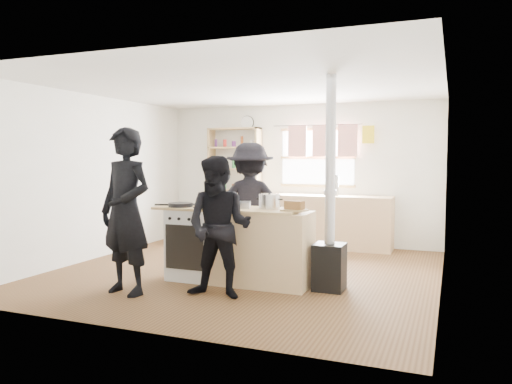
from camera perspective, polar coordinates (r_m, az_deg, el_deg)
ground at (r=6.88m, az=-1.24°, el=-9.13°), size 5.00×5.00×0.01m
back_counter at (r=8.85m, az=4.35°, el=-3.19°), size 3.40×0.55×0.90m
shelving_unit at (r=9.32m, az=-2.47°, el=3.73°), size 1.00×0.28×1.20m
thermos at (r=8.61m, az=9.11°, el=0.70°), size 0.10×0.10×0.34m
cooking_island at (r=6.23m, az=-1.99°, el=-6.08°), size 1.97×0.64×0.93m
skillet_greens at (r=6.37m, az=-8.62°, el=-1.43°), size 0.38×0.38×0.05m
roast_tray at (r=6.20m, az=-2.30°, el=-1.42°), size 0.43×0.38×0.07m
stockpot_stove at (r=6.45m, az=-5.49°, el=-0.88°), size 0.22×0.22×0.18m
stockpot_counter at (r=6.08m, az=1.55°, el=-1.06°), size 0.27×0.27×0.20m
bread_board at (r=5.82m, az=4.41°, el=-1.69°), size 0.31×0.25×0.12m
flue_heater at (r=5.90m, az=8.42°, el=-4.96°), size 0.35×0.35×2.50m
person_near_left at (r=5.84m, az=-14.66°, el=-2.12°), size 0.76×0.57×1.89m
person_near_right at (r=5.52m, az=-4.23°, el=-4.04°), size 0.80×0.65×1.57m
person_far at (r=7.07m, az=-0.68°, el=-1.49°), size 1.28×0.96×1.76m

